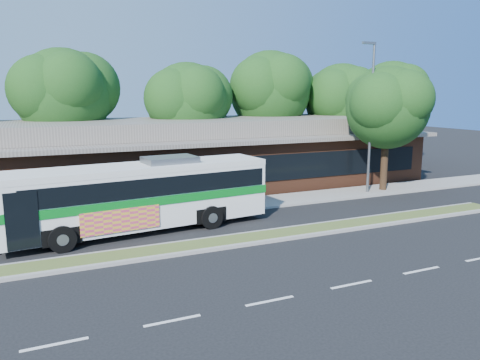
{
  "coord_description": "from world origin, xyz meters",
  "views": [
    {
      "loc": [
        -9.18,
        -16.55,
        6.1
      ],
      "look_at": [
        -0.08,
        3.67,
        2.0
      ],
      "focal_mm": 35.0,
      "sensor_mm": 36.0,
      "label": 1
    }
  ],
  "objects_px": {
    "sedan": "(4,209)",
    "transit_bus": "(141,191)",
    "lamp_post": "(371,114)",
    "sidewalk_tree": "(391,106)"
  },
  "relations": [
    {
      "from": "lamp_post",
      "to": "sedan",
      "type": "xyz_separation_m",
      "value": [
        -20.11,
        1.8,
        -4.23
      ]
    },
    {
      "from": "lamp_post",
      "to": "sedan",
      "type": "distance_m",
      "value": 20.63
    },
    {
      "from": "lamp_post",
      "to": "sedan",
      "type": "bearing_deg",
      "value": 174.88
    },
    {
      "from": "lamp_post",
      "to": "transit_bus",
      "type": "distance_m",
      "value": 14.88
    },
    {
      "from": "transit_bus",
      "to": "sedan",
      "type": "relative_size",
      "value": 2.56
    },
    {
      "from": "lamp_post",
      "to": "sidewalk_tree",
      "type": "relative_size",
      "value": 1.17
    },
    {
      "from": "lamp_post",
      "to": "transit_bus",
      "type": "bearing_deg",
      "value": -171.33
    },
    {
      "from": "transit_bus",
      "to": "sedan",
      "type": "distance_m",
      "value": 7.06
    },
    {
      "from": "sedan",
      "to": "transit_bus",
      "type": "bearing_deg",
      "value": -138.91
    },
    {
      "from": "transit_bus",
      "to": "sidewalk_tree",
      "type": "relative_size",
      "value": 1.53
    }
  ]
}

